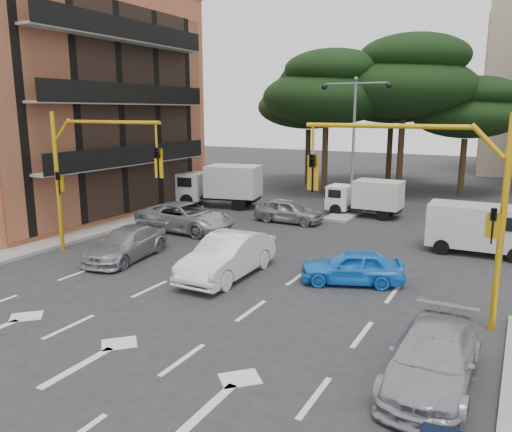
{
  "coord_description": "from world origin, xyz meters",
  "views": [
    {
      "loc": [
        8.99,
        -12.59,
        6.04
      ],
      "look_at": [
        -0.97,
        5.81,
        1.6
      ],
      "focal_mm": 35.0,
      "sensor_mm": 36.0,
      "label": 1
    }
  ],
  "objects": [
    {
      "name": "street_lamp_center",
      "position": [
        0.0,
        16.0,
        5.43
      ],
      "size": [
        4.16,
        0.36,
        7.77
      ],
      "color": "slate",
      "rests_on": "median_strip"
    },
    {
      "name": "car_silver_wagon",
      "position": [
        -5.21,
        2.38,
        0.63
      ],
      "size": [
        2.35,
        4.57,
        1.27
      ],
      "primitive_type": "imported",
      "rotation": [
        0.0,
        0.0,
        0.13
      ],
      "color": "#999CA1",
      "rests_on": "ground"
    },
    {
      "name": "pine_right",
      "position": [
        5.06,
        25.96,
        6.22
      ],
      "size": [
        7.49,
        7.49,
        8.37
      ],
      "color": "#382616",
      "rests_on": "ground"
    },
    {
      "name": "signal_mast_left",
      "position": [
        -6.8,
        1.99,
        3.88
      ],
      "size": [
        5.79,
        0.37,
        6.0
      ],
      "color": "gold",
      "rests_on": "ground"
    },
    {
      "name": "signal_mast_right",
      "position": [
        6.8,
        1.99,
        3.88
      ],
      "size": [
        5.79,
        0.37,
        6.0
      ],
      "color": "gold",
      "rests_on": "ground"
    },
    {
      "name": "pine_left_near",
      "position": [
        -3.94,
        21.96,
        7.6
      ],
      "size": [
        9.15,
        9.15,
        10.23
      ],
      "color": "#382616",
      "rests_on": "ground"
    },
    {
      "name": "pine_left_far",
      "position": [
        -6.94,
        25.96,
        6.91
      ],
      "size": [
        8.32,
        8.32,
        9.3
      ],
      "color": "#382616",
      "rests_on": "ground"
    },
    {
      "name": "apartment_orange",
      "position": [
        -17.95,
        8.0,
        6.85
      ],
      "size": [
        15.19,
        16.15,
        13.7
      ],
      "color": "#AA5535",
      "rests_on": "ground"
    },
    {
      "name": "car_silver_cross_b",
      "position": [
        -2.18,
        11.82,
        0.65
      ],
      "size": [
        3.81,
        1.56,
        1.29
      ],
      "primitive_type": "imported",
      "rotation": [
        0.0,
        0.0,
        1.58
      ],
      "color": "#96999D",
      "rests_on": "ground"
    },
    {
      "name": "van_white",
      "position": [
        7.58,
        10.2,
        1.07
      ],
      "size": [
        4.32,
        2.04,
        2.13
      ],
      "primitive_type": null,
      "rotation": [
        0.0,
        0.0,
        -1.55
      ],
      "color": "silver",
      "rests_on": "ground"
    },
    {
      "name": "car_white_hatch",
      "position": [
        -0.34,
        2.43,
        0.79
      ],
      "size": [
        1.72,
        4.8,
        1.58
      ],
      "primitive_type": "imported",
      "rotation": [
        0.0,
        0.0,
        0.01
      ],
      "color": "silver",
      "rests_on": "ground"
    },
    {
      "name": "median_strip",
      "position": [
        0.0,
        16.0,
        0.07
      ],
      "size": [
        1.4,
        6.0,
        0.15
      ],
      "primitive_type": "cube",
      "color": "gray",
      "rests_on": "ground"
    },
    {
      "name": "car_blue_compact",
      "position": [
        3.93,
        3.9,
        0.61
      ],
      "size": [
        3.89,
        2.64,
        1.23
      ],
      "primitive_type": "imported",
      "rotation": [
        0.0,
        0.0,
        -1.21
      ],
      "color": "#1B7CE3",
      "rests_on": "ground"
    },
    {
      "name": "pine_center",
      "position": [
        1.06,
        23.96,
        8.3
      ],
      "size": [
        9.98,
        9.98,
        11.16
      ],
      "color": "#382616",
      "rests_on": "ground"
    },
    {
      "name": "car_silver_cross_a",
      "position": [
        -5.97,
        7.5,
        0.72
      ],
      "size": [
        5.26,
        2.54,
        1.45
      ],
      "primitive_type": "imported",
      "rotation": [
        0.0,
        0.0,
        1.54
      ],
      "color": "#A5A7AD",
      "rests_on": "ground"
    },
    {
      "name": "car_silver_parked",
      "position": [
        7.6,
        -1.76,
        0.64
      ],
      "size": [
        1.81,
        4.42,
        1.28
      ],
      "primitive_type": "imported",
      "rotation": [
        0.0,
        0.0,
        0.0
      ],
      "color": "#9E9FA6",
      "rests_on": "ground"
    },
    {
      "name": "ground",
      "position": [
        0.0,
        0.0,
        0.0
      ],
      "size": [
        120.0,
        120.0,
        0.0
      ],
      "primitive_type": "plane",
      "color": "#28282B",
      "rests_on": "ground"
    },
    {
      "name": "box_truck_b",
      "position": [
        0.97,
        15.5,
        1.06
      ],
      "size": [
        4.34,
        1.86,
        2.12
      ],
      "primitive_type": null,
      "rotation": [
        0.0,
        0.0,
        1.56
      ],
      "color": "white",
      "rests_on": "ground"
    },
    {
      "name": "pine_back",
      "position": [
        -0.94,
        28.96,
        7.6
      ],
      "size": [
        9.15,
        9.15,
        10.23
      ],
      "color": "#382616",
      "rests_on": "ground"
    },
    {
      "name": "box_truck_a",
      "position": [
        -8.08,
        14.0,
        1.32
      ],
      "size": [
        5.75,
        3.36,
        2.65
      ],
      "primitive_type": null,
      "rotation": [
        0.0,
        0.0,
        1.79
      ],
      "color": "silver",
      "rests_on": "ground"
    }
  ]
}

